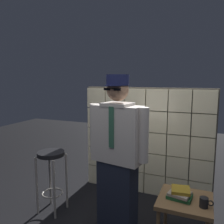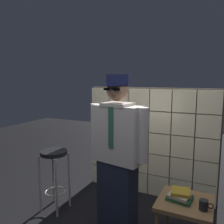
{
  "view_description": "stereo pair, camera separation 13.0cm",
  "coord_description": "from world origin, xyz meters",
  "px_view_note": "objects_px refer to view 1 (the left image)",
  "views": [
    {
      "loc": [
        0.82,
        -1.87,
        1.7
      ],
      "look_at": [
        -0.08,
        0.31,
        1.36
      ],
      "focal_mm": 37.34,
      "sensor_mm": 36.0,
      "label": 1
    },
    {
      "loc": [
        0.94,
        -1.82,
        1.7
      ],
      "look_at": [
        -0.08,
        0.31,
        1.36
      ],
      "focal_mm": 37.34,
      "sensor_mm": 36.0,
      "label": 2
    }
  ],
  "objects_px": {
    "bar_stool": "(51,167)",
    "standing_person": "(117,155)",
    "coffee_mug": "(204,202)",
    "book_stack": "(180,194)",
    "side_table": "(185,205)"
  },
  "relations": [
    {
      "from": "bar_stool",
      "to": "coffee_mug",
      "type": "bearing_deg",
      "value": -3.93
    },
    {
      "from": "standing_person",
      "to": "coffee_mug",
      "type": "xyz_separation_m",
      "value": [
        0.87,
        -0.02,
        -0.34
      ]
    },
    {
      "from": "bar_stool",
      "to": "coffee_mug",
      "type": "height_order",
      "value": "bar_stool"
    },
    {
      "from": "standing_person",
      "to": "book_stack",
      "type": "bearing_deg",
      "value": 16.3
    },
    {
      "from": "bar_stool",
      "to": "standing_person",
      "type": "bearing_deg",
      "value": -6.63
    },
    {
      "from": "standing_person",
      "to": "bar_stool",
      "type": "bearing_deg",
      "value": -176.91
    },
    {
      "from": "side_table",
      "to": "coffee_mug",
      "type": "relative_size",
      "value": 4.13
    },
    {
      "from": "book_stack",
      "to": "coffee_mug",
      "type": "relative_size",
      "value": 1.98
    },
    {
      "from": "standing_person",
      "to": "bar_stool",
      "type": "height_order",
      "value": "standing_person"
    },
    {
      "from": "standing_person",
      "to": "side_table",
      "type": "xyz_separation_m",
      "value": [
        0.7,
        0.08,
        -0.46
      ]
    },
    {
      "from": "standing_person",
      "to": "book_stack",
      "type": "distance_m",
      "value": 0.73
    },
    {
      "from": "book_stack",
      "to": "coffee_mug",
      "type": "bearing_deg",
      "value": -21.36
    },
    {
      "from": "side_table",
      "to": "book_stack",
      "type": "relative_size",
      "value": 2.09
    },
    {
      "from": "side_table",
      "to": "coffee_mug",
      "type": "xyz_separation_m",
      "value": [
        0.18,
        -0.09,
        0.12
      ]
    },
    {
      "from": "book_stack",
      "to": "coffee_mug",
      "type": "height_order",
      "value": "same"
    }
  ]
}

